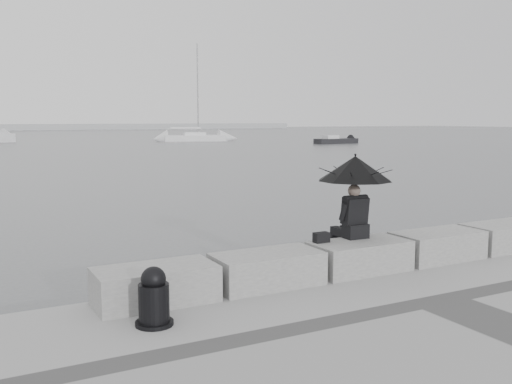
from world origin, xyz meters
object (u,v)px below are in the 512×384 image
seated_person (355,177)px  small_motorboat (336,141)px  mooring_bollard (154,301)px  sailboat_right (195,137)px

seated_person → small_motorboat: size_ratio=0.24×
small_motorboat → mooring_bollard: bearing=-130.6°
mooring_bollard → sailboat_right: sailboat_right is taller
mooring_bollard → sailboat_right: (26.47, 65.22, -0.29)m
seated_person → mooring_bollard: seated_person is taller
mooring_bollard → small_motorboat: (38.88, 50.31, -0.49)m
sailboat_right → seated_person: bearing=-97.4°
seated_person → mooring_bollard: 4.10m
sailboat_right → small_motorboat: bearing=-38.2°
mooring_bollard → sailboat_right: 70.39m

